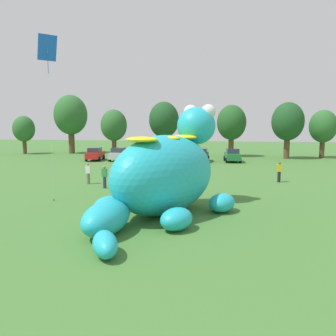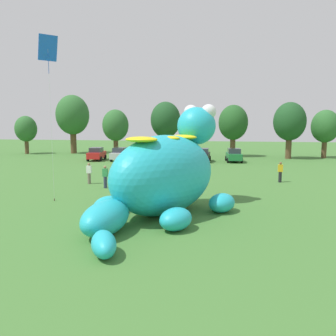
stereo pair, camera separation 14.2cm
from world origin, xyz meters
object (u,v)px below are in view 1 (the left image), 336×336
at_px(car_yellow, 174,155).
at_px(car_green, 232,155).
at_px(car_silver, 119,154).
at_px(giant_inflatable_creature, 165,174).
at_px(spectator_wandering, 178,175).
at_px(spectator_near_inflatable, 105,177).
at_px(spectator_by_cars, 279,172).
at_px(car_blue, 148,154).
at_px(spectator_mid_field, 88,174).
at_px(tethered_flying_kite, 47,51).
at_px(car_black, 201,155).
at_px(car_red, 95,154).

relative_size(car_yellow, car_green, 0.98).
bearing_deg(car_silver, giant_inflatable_creature, -67.07).
bearing_deg(car_silver, spectator_wandering, -58.75).
height_order(spectator_near_inflatable, spectator_by_cars, same).
distance_m(car_blue, spectator_mid_field, 17.98).
distance_m(car_silver, spectator_mid_field, 17.79).
distance_m(spectator_mid_field, tethered_flying_kite, 10.40).
bearing_deg(tethered_flying_kite, car_green, 65.34).
bearing_deg(spectator_by_cars, spectator_near_inflatable, -159.44).
height_order(car_black, spectator_mid_field, car_black).
distance_m(car_red, car_silver, 3.20).
xyz_separation_m(car_blue, spectator_by_cars, (14.55, -14.45, -0.01)).
bearing_deg(spectator_mid_field, spectator_by_cars, 12.89).
height_order(car_silver, spectator_by_cars, car_silver).
distance_m(giant_inflatable_creature, spectator_mid_field, 11.25).
relative_size(car_yellow, spectator_near_inflatable, 2.44).
xyz_separation_m(car_red, car_yellow, (10.44, 0.92, 0.00)).
xyz_separation_m(car_blue, spectator_near_inflatable, (1.15, -19.48, -0.01)).
bearing_deg(car_black, car_silver, -176.72).
bearing_deg(giant_inflatable_creature, car_silver, 112.93).
xyz_separation_m(car_red, spectator_near_inflatable, (8.20, -18.80, -0.01)).
height_order(car_yellow, spectator_wandering, car_yellow).
xyz_separation_m(giant_inflatable_creature, car_silver, (-10.82, 25.58, -1.33)).
bearing_deg(car_black, car_green, 6.66).
xyz_separation_m(giant_inflatable_creature, tethered_flying_kite, (-7.44, 1.80, 6.97)).
relative_size(giant_inflatable_creature, car_red, 2.78).
relative_size(car_red, car_black, 1.05).
bearing_deg(car_black, car_blue, -178.47).
xyz_separation_m(giant_inflatable_creature, car_blue, (-6.96, 26.01, -1.33)).
bearing_deg(car_black, tethered_flying_kite, -107.03).
height_order(car_blue, spectator_wandering, car_blue).
height_order(car_red, tethered_flying_kite, tethered_flying_kite).
bearing_deg(car_yellow, car_silver, -174.65).
height_order(spectator_mid_field, spectator_wandering, same).
height_order(car_green, spectator_by_cars, car_green).
bearing_deg(car_black, car_red, -176.47).
distance_m(car_yellow, spectator_by_cars, 18.45).
bearing_deg(car_yellow, spectator_by_cars, -52.78).
height_order(car_black, spectator_by_cars, car_black).
bearing_deg(car_green, car_red, -175.79).
xyz_separation_m(car_red, spectator_wandering, (13.49, -16.72, -0.01)).
distance_m(car_yellow, tethered_flying_kite, 26.11).
bearing_deg(car_silver, tethered_flying_kite, -81.92).
height_order(spectator_near_inflatable, spectator_mid_field, same).
xyz_separation_m(car_silver, spectator_mid_field, (3.07, -17.53, -0.01)).
xyz_separation_m(spectator_mid_field, spectator_by_cars, (15.33, 3.51, 0.00)).
relative_size(car_blue, car_yellow, 1.02).
height_order(giant_inflatable_creature, car_yellow, giant_inflatable_creature).
bearing_deg(giant_inflatable_creature, car_yellow, 97.76).
relative_size(giant_inflatable_creature, spectator_wandering, 6.96).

